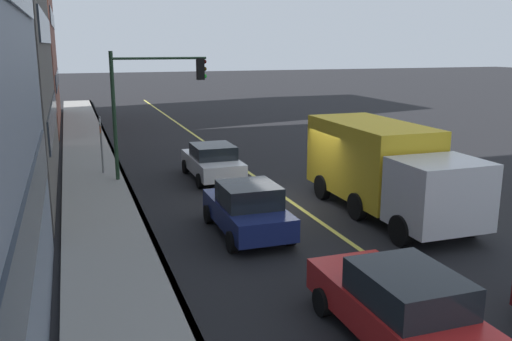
{
  "coord_description": "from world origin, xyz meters",
  "views": [
    {
      "loc": [
        -17.54,
        7.42,
        5.6
      ],
      "look_at": [
        -1.02,
        1.74,
        1.56
      ],
      "focal_mm": 38.18,
      "sensor_mm": 36.0,
      "label": 1
    }
  ],
  "objects_px": {
    "car_red": "(402,308)",
    "street_sign_post": "(101,141)",
    "truck_yellow": "(384,167)",
    "traffic_light_mast": "(151,93)",
    "car_navy": "(247,209)",
    "car_white": "(213,161)"
  },
  "relations": [
    {
      "from": "car_white",
      "to": "truck_yellow",
      "type": "height_order",
      "value": "truck_yellow"
    },
    {
      "from": "car_navy",
      "to": "car_red",
      "type": "bearing_deg",
      "value": -173.63
    },
    {
      "from": "car_red",
      "to": "traffic_light_mast",
      "type": "xyz_separation_m",
      "value": [
        14.68,
        2.38,
        2.9
      ]
    },
    {
      "from": "truck_yellow",
      "to": "car_white",
      "type": "bearing_deg",
      "value": 33.03
    },
    {
      "from": "car_navy",
      "to": "street_sign_post",
      "type": "distance_m",
      "value": 9.87
    },
    {
      "from": "car_navy",
      "to": "street_sign_post",
      "type": "xyz_separation_m",
      "value": [
        9.13,
        3.65,
        0.77
      ]
    },
    {
      "from": "car_navy",
      "to": "car_white",
      "type": "relative_size",
      "value": 0.94
    },
    {
      "from": "car_red",
      "to": "street_sign_post",
      "type": "bearing_deg",
      "value": 15.39
    },
    {
      "from": "street_sign_post",
      "to": "traffic_light_mast",
      "type": "bearing_deg",
      "value": -124.49
    },
    {
      "from": "car_white",
      "to": "truck_yellow",
      "type": "xyz_separation_m",
      "value": [
        -6.56,
        -4.27,
        0.85
      ]
    },
    {
      "from": "car_red",
      "to": "truck_yellow",
      "type": "distance_m",
      "value": 8.68
    },
    {
      "from": "truck_yellow",
      "to": "traffic_light_mast",
      "type": "relative_size",
      "value": 1.39
    },
    {
      "from": "car_navy",
      "to": "truck_yellow",
      "type": "distance_m",
      "value": 5.13
    },
    {
      "from": "truck_yellow",
      "to": "traffic_light_mast",
      "type": "bearing_deg",
      "value": 42.81
    },
    {
      "from": "car_white",
      "to": "street_sign_post",
      "type": "height_order",
      "value": "street_sign_post"
    },
    {
      "from": "truck_yellow",
      "to": "street_sign_post",
      "type": "bearing_deg",
      "value": 45.37
    },
    {
      "from": "car_navy",
      "to": "truck_yellow",
      "type": "xyz_separation_m",
      "value": [
        0.56,
        -5.03,
        0.82
      ]
    },
    {
      "from": "car_navy",
      "to": "traffic_light_mast",
      "type": "bearing_deg",
      "value": 11.76
    },
    {
      "from": "car_red",
      "to": "street_sign_post",
      "type": "relative_size",
      "value": 1.78
    },
    {
      "from": "car_white",
      "to": "truck_yellow",
      "type": "bearing_deg",
      "value": -146.97
    },
    {
      "from": "traffic_light_mast",
      "to": "street_sign_post",
      "type": "relative_size",
      "value": 2.04
    },
    {
      "from": "car_navy",
      "to": "car_red",
      "type": "distance_m",
      "value": 7.0
    }
  ]
}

